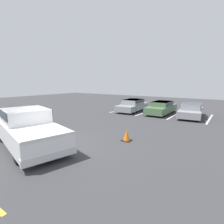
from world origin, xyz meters
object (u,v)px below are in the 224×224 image
pickup_truck (28,128)px  parked_sedan_a (133,105)px  parked_sedan_b (162,107)px  traffic_cone (127,136)px  parked_sedan_c (191,110)px

pickup_truck → parked_sedan_a: (-0.66, 12.00, -0.23)m
pickup_truck → parked_sedan_b: 12.44m
parked_sedan_b → parked_sedan_a: bearing=-85.6°
pickup_truck → parked_sedan_a: pickup_truck is taller
parked_sedan_a → parked_sedan_b: size_ratio=1.05×
traffic_cone → pickup_truck: bearing=-136.7°
pickup_truck → parked_sedan_c: (5.09, 11.97, -0.24)m
traffic_cone → parked_sedan_c: bearing=79.7°
parked_sedan_c → parked_sedan_b: bearing=-100.6°
parked_sedan_b → parked_sedan_c: parked_sedan_c is taller
parked_sedan_c → traffic_cone: 8.78m
parked_sedan_a → traffic_cone: size_ratio=8.18×
pickup_truck → traffic_cone: size_ratio=9.93×
parked_sedan_a → traffic_cone: 9.64m
parked_sedan_c → traffic_cone: size_ratio=7.44×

